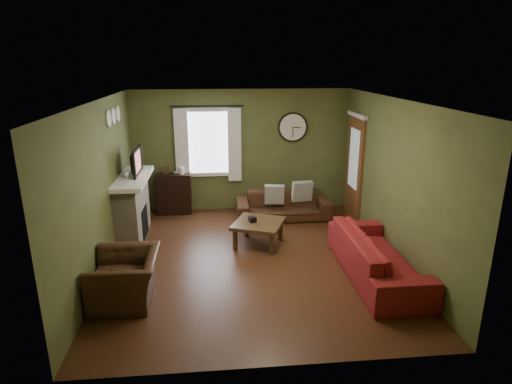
{
  "coord_description": "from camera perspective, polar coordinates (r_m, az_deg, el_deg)",
  "views": [
    {
      "loc": [
        -0.57,
        -6.41,
        3.17
      ],
      "look_at": [
        0.1,
        0.4,
        1.05
      ],
      "focal_mm": 30.0,
      "sensor_mm": 36.0,
      "label": 1
    }
  ],
  "objects": [
    {
      "name": "pillow_right",
      "position": [
        8.97,
        6.18,
        0.11
      ],
      "size": [
        0.44,
        0.19,
        0.42
      ],
      "primitive_type": "cube",
      "rotation": [
        0.0,
        0.0,
        0.16
      ],
      "color": "#999B95",
      "rests_on": "sofa_brown"
    },
    {
      "name": "armchair",
      "position": [
        6.19,
        -17.01,
        -10.93
      ],
      "size": [
        0.9,
        1.02,
        0.66
      ],
      "primitive_type": "imported",
      "rotation": [
        0.0,
        0.0,
        -1.56
      ],
      "color": "#382114",
      "rests_on": "floor"
    },
    {
      "name": "sofa_red",
      "position": [
        6.79,
        15.82,
        -8.16
      ],
      "size": [
        0.9,
        2.31,
        0.67
      ],
      "primitive_type": "imported",
      "rotation": [
        0.0,
        0.0,
        1.57
      ],
      "color": "maroon",
      "rests_on": "floor"
    },
    {
      "name": "ceiling",
      "position": [
        6.46,
        -0.55,
        12.15
      ],
      "size": [
        4.6,
        5.2,
        0.0
      ],
      "primitive_type": "cube",
      "color": "white",
      "rests_on": "ground"
    },
    {
      "name": "medallion_right",
      "position": [
        8.15,
        -17.97,
        9.9
      ],
      "size": [
        0.28,
        0.28,
        0.03
      ],
      "primitive_type": "cylinder",
      "color": "white",
      "rests_on": "wall_left"
    },
    {
      "name": "medallion_left",
      "position": [
        7.47,
        -19.06,
        9.21
      ],
      "size": [
        0.28,
        0.28,
        0.03
      ],
      "primitive_type": "cylinder",
      "color": "white",
      "rests_on": "wall_left"
    },
    {
      "name": "door",
      "position": [
        8.99,
        12.98,
        3.12
      ],
      "size": [
        0.05,
        0.9,
        2.1
      ],
      "primitive_type": "cube",
      "color": "brown",
      "rests_on": "floor"
    },
    {
      "name": "mantel",
      "position": [
        7.97,
        -16.27,
        1.75
      ],
      "size": [
        0.58,
        1.6,
        0.08
      ],
      "primitive_type": "cube",
      "color": "white",
      "rests_on": "fireplace"
    },
    {
      "name": "wall_back",
      "position": [
        9.22,
        -1.97,
        5.5
      ],
      "size": [
        4.6,
        0.0,
        2.6
      ],
      "primitive_type": "cube",
      "color": "#525A2C",
      "rests_on": "ground"
    },
    {
      "name": "curtain_right",
      "position": [
        9.07,
        -2.88,
        6.25
      ],
      "size": [
        0.28,
        0.04,
        1.55
      ],
      "primitive_type": "cube",
      "color": "white",
      "rests_on": "wall_back"
    },
    {
      "name": "medallion_mid",
      "position": [
        7.81,
        -18.49,
        9.57
      ],
      "size": [
        0.28,
        0.28,
        0.03
      ],
      "primitive_type": "cylinder",
      "color": "white",
      "rests_on": "wall_left"
    },
    {
      "name": "curtain_rod",
      "position": [
        8.94,
        -6.55,
        11.32
      ],
      "size": [
        0.03,
        0.03,
        1.5
      ],
      "primitive_type": "cylinder",
      "color": "black",
      "rests_on": "wall_back"
    },
    {
      "name": "window_pane",
      "position": [
        9.15,
        -6.38,
        6.58
      ],
      "size": [
        1.0,
        0.02,
        1.3
      ],
      "primitive_type": null,
      "color": "silver",
      "rests_on": "wall_back"
    },
    {
      "name": "tv",
      "position": [
        8.06,
        -16.08,
        3.5
      ],
      "size": [
        0.08,
        0.6,
        0.35
      ],
      "primitive_type": "imported",
      "rotation": [
        0.0,
        0.0,
        1.57
      ],
      "color": "black",
      "rests_on": "mantel"
    },
    {
      "name": "tissue_box",
      "position": [
        7.58,
        -0.48,
        -4.24
      ],
      "size": [
        0.15,
        0.15,
        0.09
      ],
      "primitive_type": "cube",
      "rotation": [
        0.0,
        0.0,
        0.27
      ],
      "color": "black",
      "rests_on": "coffee_table"
    },
    {
      "name": "wall_right",
      "position": [
        7.27,
        17.85,
        1.46
      ],
      "size": [
        0.0,
        5.2,
        2.6
      ],
      "primitive_type": "cube",
      "color": "#525A2C",
      "rests_on": "ground"
    },
    {
      "name": "book",
      "position": [
        9.29,
        -11.06,
        3.13
      ],
      "size": [
        0.24,
        0.28,
        0.02
      ],
      "primitive_type": "imported",
      "rotation": [
        0.0,
        0.0,
        0.33
      ],
      "color": "#422D19",
      "rests_on": "bookshelf"
    },
    {
      "name": "tv_screen",
      "position": [
        8.03,
        -15.55,
        3.92
      ],
      "size": [
        0.02,
        0.62,
        0.36
      ],
      "primitive_type": "cube",
      "color": "#994C3F",
      "rests_on": "mantel"
    },
    {
      "name": "coffee_table",
      "position": [
        7.64,
        0.34,
        -5.53
      ],
      "size": [
        1.06,
        1.06,
        0.44
      ],
      "primitive_type": null,
      "rotation": [
        0.0,
        0.0,
        -0.38
      ],
      "color": "#422D19",
      "rests_on": "floor"
    },
    {
      "name": "floor",
      "position": [
        7.18,
        -0.49,
        -9.01
      ],
      "size": [
        4.6,
        5.2,
        0.0
      ],
      "primitive_type": "cube",
      "color": "#422312",
      "rests_on": "ground"
    },
    {
      "name": "curtain_left",
      "position": [
        9.08,
        -9.87,
        6.03
      ],
      "size": [
        0.28,
        0.04,
        1.55
      ],
      "primitive_type": "cube",
      "color": "white",
      "rests_on": "wall_back"
    },
    {
      "name": "wall_front",
      "position": [
        4.29,
        2.64,
        -8.68
      ],
      "size": [
        4.6,
        0.0,
        2.6
      ],
      "primitive_type": "cube",
      "color": "#525A2C",
      "rests_on": "ground"
    },
    {
      "name": "wine_glass_a",
      "position": [
        7.46,
        -16.88,
        1.78
      ],
      "size": [
        0.07,
        0.07,
        0.2
      ],
      "primitive_type": null,
      "color": "white",
      "rests_on": "mantel"
    },
    {
      "name": "wall_clock",
      "position": [
        9.22,
        4.93,
        8.6
      ],
      "size": [
        0.64,
        0.06,
        0.64
      ],
      "primitive_type": null,
      "color": "white",
      "rests_on": "wall_back"
    },
    {
      "name": "fireplace",
      "position": [
        8.15,
        -16.14,
        -2.26
      ],
      "size": [
        0.4,
        1.4,
        1.1
      ],
      "primitive_type": "cube",
      "color": "tan",
      "rests_on": "floor"
    },
    {
      "name": "wine_glass_b",
      "position": [
        7.46,
        -16.88,
        1.79
      ],
      "size": [
        0.07,
        0.07,
        0.21
      ],
      "primitive_type": null,
      "color": "white",
      "rests_on": "mantel"
    },
    {
      "name": "firebox",
      "position": [
        8.2,
        -14.69,
        -3.88
      ],
      "size": [
        0.04,
        0.6,
        0.55
      ],
      "primitive_type": "cube",
      "color": "black",
      "rests_on": "fireplace"
    },
    {
      "name": "pillow_left",
      "position": [
        8.71,
        2.47,
        -0.31
      ],
      "size": [
        0.41,
        0.17,
        0.4
      ],
      "primitive_type": "cube",
      "rotation": [
        0.0,
        0.0,
        -0.13
      ],
      "color": "#999B95",
      "rests_on": "sofa_brown"
    },
    {
      "name": "bookshelf",
      "position": [
        9.29,
        -10.88,
        -0.23
      ],
      "size": [
        0.73,
        0.31,
        0.87
      ],
      "primitive_type": null,
      "color": "black",
      "rests_on": "floor"
    },
    {
      "name": "wall_left",
      "position": [
        6.9,
        -19.91,
        0.43
      ],
      "size": [
        0.0,
        5.2,
        2.6
      ],
      "primitive_type": "cube",
      "color": "#525A2C",
      "rests_on": "ground"
    },
    {
      "name": "sofa_brown",
      "position": [
        8.91,
        3.64,
        -1.75
      ],
      "size": [
        1.92,
        0.75,
        0.56
      ],
      "primitive_type": "imported",
      "color": "#382114",
      "rests_on": "floor"
    }
  ]
}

